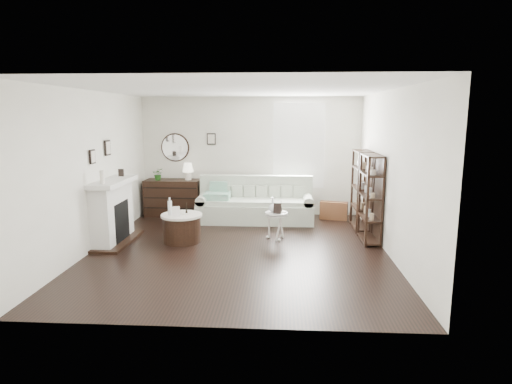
# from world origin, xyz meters

# --- Properties ---
(room) EXTENTS (5.50, 5.50, 5.50)m
(room) POSITION_xyz_m (0.73, 2.70, 1.60)
(room) COLOR black
(room) RESTS_ON ground
(fireplace) EXTENTS (0.50, 1.40, 1.84)m
(fireplace) POSITION_xyz_m (-2.32, 0.30, 0.54)
(fireplace) COLOR silver
(fireplace) RESTS_ON ground
(shelf_unit_far) EXTENTS (0.30, 0.80, 1.60)m
(shelf_unit_far) POSITION_xyz_m (2.33, 1.55, 0.80)
(shelf_unit_far) COLOR black
(shelf_unit_far) RESTS_ON ground
(shelf_unit_near) EXTENTS (0.30, 0.80, 1.60)m
(shelf_unit_near) POSITION_xyz_m (2.33, 0.65, 0.80)
(shelf_unit_near) COLOR black
(shelf_unit_near) RESTS_ON ground
(sofa) EXTENTS (2.50, 0.86, 0.97)m
(sofa) POSITION_xyz_m (0.15, 2.08, 0.32)
(sofa) COLOR beige
(sofa) RESTS_ON ground
(quilt) EXTENTS (0.55, 0.45, 0.14)m
(quilt) POSITION_xyz_m (-0.67, 1.95, 0.57)
(quilt) COLOR #289374
(quilt) RESTS_ON sofa
(suitcase) EXTENTS (0.63, 0.35, 0.40)m
(suitcase) POSITION_xyz_m (1.88, 2.30, 0.20)
(suitcase) COLOR brown
(suitcase) RESTS_ON ground
(dresser) EXTENTS (1.25, 0.54, 0.83)m
(dresser) POSITION_xyz_m (-1.77, 2.47, 0.42)
(dresser) COLOR black
(dresser) RESTS_ON ground
(table_lamp) EXTENTS (0.28, 0.28, 0.39)m
(table_lamp) POSITION_xyz_m (-1.41, 2.47, 1.03)
(table_lamp) COLOR white
(table_lamp) RESTS_ON dresser
(potted_plant) EXTENTS (0.29, 0.26, 0.27)m
(potted_plant) POSITION_xyz_m (-2.08, 2.42, 0.97)
(potted_plant) COLOR #1F5317
(potted_plant) RESTS_ON dresser
(drum_table) EXTENTS (0.75, 0.75, 0.52)m
(drum_table) POSITION_xyz_m (-1.09, 0.41, 0.26)
(drum_table) COLOR black
(drum_table) RESTS_ON ground
(pedestal_table) EXTENTS (0.43, 0.43, 0.51)m
(pedestal_table) POSITION_xyz_m (0.63, 0.68, 0.47)
(pedestal_table) COLOR silver
(pedestal_table) RESTS_ON ground
(eiffel_drum) EXTENTS (0.11, 0.11, 0.18)m
(eiffel_drum) POSITION_xyz_m (-1.01, 0.46, 0.61)
(eiffel_drum) COLOR black
(eiffel_drum) RESTS_ON drum_table
(bottle_drum) EXTENTS (0.08, 0.08, 0.33)m
(bottle_drum) POSITION_xyz_m (-1.28, 0.33, 0.68)
(bottle_drum) COLOR silver
(bottle_drum) RESTS_ON drum_table
(card_frame_drum) EXTENTS (0.15, 0.10, 0.18)m
(card_frame_drum) POSITION_xyz_m (-1.14, 0.22, 0.61)
(card_frame_drum) COLOR silver
(card_frame_drum) RESTS_ON drum_table
(eiffel_ped) EXTENTS (0.13, 0.13, 0.19)m
(eiffel_ped) POSITION_xyz_m (0.71, 0.71, 0.61)
(eiffel_ped) COLOR black
(eiffel_ped) RESTS_ON pedestal_table
(flask_ped) EXTENTS (0.15, 0.15, 0.28)m
(flask_ped) POSITION_xyz_m (0.55, 0.70, 0.65)
(flask_ped) COLOR silver
(flask_ped) RESTS_ON pedestal_table
(card_frame_ped) EXTENTS (0.15, 0.07, 0.19)m
(card_frame_ped) POSITION_xyz_m (0.65, 0.57, 0.61)
(card_frame_ped) COLOR black
(card_frame_ped) RESTS_ON pedestal_table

